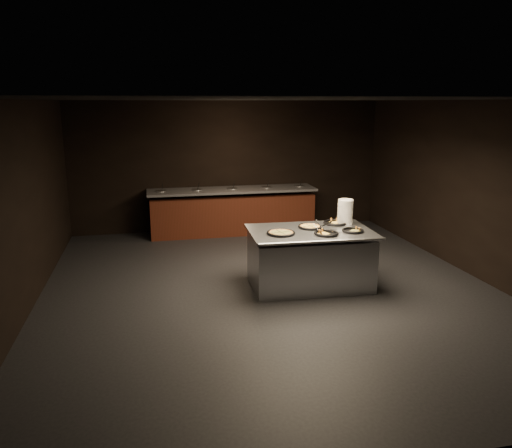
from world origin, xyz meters
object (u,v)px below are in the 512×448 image
at_px(plate_stack, 345,212).
at_px(pan_cheese_whole, 310,227).
at_px(pan_veggie_whole, 281,233).
at_px(serving_counter, 310,259).

bearing_deg(plate_stack, pan_cheese_whole, -166.72).
height_order(plate_stack, pan_cheese_whole, plate_stack).
bearing_deg(pan_veggie_whole, plate_stack, 19.74).
height_order(pan_veggie_whole, pan_cheese_whole, same).
xyz_separation_m(serving_counter, pan_cheese_whole, (0.05, 0.15, 0.50)).
distance_m(pan_veggie_whole, pan_cheese_whole, 0.62).
distance_m(serving_counter, plate_stack, 1.02).
bearing_deg(pan_veggie_whole, serving_counter, 14.05).
xyz_separation_m(serving_counter, plate_stack, (0.70, 0.31, 0.68)).
height_order(serving_counter, pan_veggie_whole, pan_veggie_whole).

